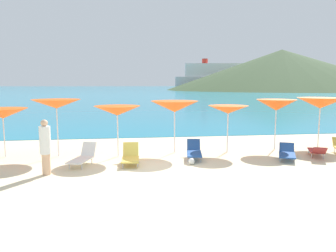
{
  "coord_description": "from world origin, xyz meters",
  "views": [
    {
      "loc": [
        -1.03,
        -11.21,
        2.99
      ],
      "look_at": [
        0.76,
        2.29,
        1.2
      ],
      "focal_mm": 34.22,
      "sensor_mm": 36.0,
      "label": 1
    }
  ],
  "objects_px": {
    "umbrella_8": "(320,103)",
    "beachgoer_0": "(45,146)",
    "lounge_chair_3": "(194,151)",
    "umbrella_3": "(56,104)",
    "cruise_ship": "(214,78)",
    "umbrella_5": "(175,107)",
    "lounge_chair_2": "(287,153)",
    "lounge_chair_0": "(83,157)",
    "lounge_chair_4": "(131,156)",
    "beach_ball": "(192,161)",
    "umbrella_4": "(117,111)",
    "umbrella_6": "(228,110)",
    "umbrella_2": "(3,113)",
    "umbrella_7": "(276,105)",
    "lounge_chair_6": "(317,151)"
  },
  "relations": [
    {
      "from": "umbrella_4",
      "to": "umbrella_6",
      "type": "height_order",
      "value": "umbrella_4"
    },
    {
      "from": "umbrella_4",
      "to": "umbrella_5",
      "type": "xyz_separation_m",
      "value": [
        2.44,
        0.49,
        0.11
      ]
    },
    {
      "from": "umbrella_2",
      "to": "cruise_ship",
      "type": "distance_m",
      "value": 191.54
    },
    {
      "from": "beachgoer_0",
      "to": "cruise_ship",
      "type": "relative_size",
      "value": 0.04
    },
    {
      "from": "umbrella_3",
      "to": "umbrella_7",
      "type": "height_order",
      "value": "umbrella_3"
    },
    {
      "from": "umbrella_2",
      "to": "beachgoer_0",
      "type": "height_order",
      "value": "umbrella_2"
    },
    {
      "from": "umbrella_3",
      "to": "lounge_chair_4",
      "type": "relative_size",
      "value": 1.74
    },
    {
      "from": "lounge_chair_2",
      "to": "lounge_chair_0",
      "type": "bearing_deg",
      "value": -154.63
    },
    {
      "from": "umbrella_2",
      "to": "lounge_chair_3",
      "type": "height_order",
      "value": "umbrella_2"
    },
    {
      "from": "beachgoer_0",
      "to": "lounge_chair_0",
      "type": "bearing_deg",
      "value": 29.33
    },
    {
      "from": "lounge_chair_4",
      "to": "beach_ball",
      "type": "bearing_deg",
      "value": -6.14
    },
    {
      "from": "lounge_chair_4",
      "to": "beachgoer_0",
      "type": "relative_size",
      "value": 0.74
    },
    {
      "from": "umbrella_2",
      "to": "umbrella_8",
      "type": "xyz_separation_m",
      "value": [
        14.19,
        0.52,
        0.28
      ]
    },
    {
      "from": "umbrella_4",
      "to": "umbrella_3",
      "type": "bearing_deg",
      "value": 171.88
    },
    {
      "from": "umbrella_5",
      "to": "umbrella_8",
      "type": "xyz_separation_m",
      "value": [
        7.14,
        0.54,
        0.06
      ]
    },
    {
      "from": "umbrella_2",
      "to": "beach_ball",
      "type": "distance_m",
      "value": 7.87
    },
    {
      "from": "umbrella_7",
      "to": "beachgoer_0",
      "type": "bearing_deg",
      "value": -162.58
    },
    {
      "from": "lounge_chair_2",
      "to": "lounge_chair_3",
      "type": "height_order",
      "value": "lounge_chair_3"
    },
    {
      "from": "lounge_chair_6",
      "to": "beach_ball",
      "type": "distance_m",
      "value": 5.36
    },
    {
      "from": "umbrella_5",
      "to": "lounge_chair_4",
      "type": "relative_size",
      "value": 1.67
    },
    {
      "from": "cruise_ship",
      "to": "beach_ball",
      "type": "bearing_deg",
      "value": -97.22
    },
    {
      "from": "lounge_chair_3",
      "to": "beachgoer_0",
      "type": "height_order",
      "value": "beachgoer_0"
    },
    {
      "from": "lounge_chair_2",
      "to": "umbrella_2",
      "type": "bearing_deg",
      "value": -163.4
    },
    {
      "from": "lounge_chair_4",
      "to": "cruise_ship",
      "type": "relative_size",
      "value": 0.03
    },
    {
      "from": "umbrella_2",
      "to": "lounge_chair_2",
      "type": "bearing_deg",
      "value": -9.46
    },
    {
      "from": "cruise_ship",
      "to": "umbrella_5",
      "type": "bearing_deg",
      "value": -97.5
    },
    {
      "from": "beach_ball",
      "to": "lounge_chair_2",
      "type": "bearing_deg",
      "value": 4.7
    },
    {
      "from": "lounge_chair_4",
      "to": "lounge_chair_6",
      "type": "height_order",
      "value": "lounge_chair_4"
    },
    {
      "from": "beachgoer_0",
      "to": "beach_ball",
      "type": "height_order",
      "value": "beachgoer_0"
    },
    {
      "from": "umbrella_5",
      "to": "beachgoer_0",
      "type": "bearing_deg",
      "value": -148.66
    },
    {
      "from": "umbrella_3",
      "to": "beachgoer_0",
      "type": "distance_m",
      "value": 3.0
    },
    {
      "from": "umbrella_3",
      "to": "beach_ball",
      "type": "relative_size",
      "value": 9.85
    },
    {
      "from": "umbrella_8",
      "to": "lounge_chair_3",
      "type": "relative_size",
      "value": 1.4
    },
    {
      "from": "lounge_chair_0",
      "to": "lounge_chair_2",
      "type": "bearing_deg",
      "value": 17.74
    },
    {
      "from": "umbrella_7",
      "to": "umbrella_8",
      "type": "relative_size",
      "value": 0.98
    },
    {
      "from": "lounge_chair_0",
      "to": "lounge_chair_3",
      "type": "xyz_separation_m",
      "value": [
        4.3,
        0.51,
        -0.02
      ]
    },
    {
      "from": "umbrella_5",
      "to": "beach_ball",
      "type": "relative_size",
      "value": 9.42
    },
    {
      "from": "umbrella_3",
      "to": "umbrella_8",
      "type": "relative_size",
      "value": 1.01
    },
    {
      "from": "umbrella_4",
      "to": "umbrella_8",
      "type": "xyz_separation_m",
      "value": [
        9.58,
        1.03,
        0.18
      ]
    },
    {
      "from": "umbrella_8",
      "to": "beachgoer_0",
      "type": "xyz_separation_m",
      "value": [
        -11.88,
        -3.43,
        -1.11
      ]
    },
    {
      "from": "umbrella_8",
      "to": "lounge_chair_6",
      "type": "xyz_separation_m",
      "value": [
        -1.49,
        -2.26,
        -1.81
      ]
    },
    {
      "from": "umbrella_3",
      "to": "umbrella_7",
      "type": "xyz_separation_m",
      "value": [
        9.58,
        0.21,
        -0.14
      ]
    },
    {
      "from": "lounge_chair_2",
      "to": "beach_ball",
      "type": "relative_size",
      "value": 6.84
    },
    {
      "from": "umbrella_4",
      "to": "lounge_chair_2",
      "type": "distance_m",
      "value": 7.05
    },
    {
      "from": "lounge_chair_0",
      "to": "umbrella_3",
      "type": "bearing_deg",
      "value": 144.89
    },
    {
      "from": "umbrella_8",
      "to": "beach_ball",
      "type": "xyz_separation_m",
      "value": [
        -6.83,
        -2.73,
        -1.96
      ]
    },
    {
      "from": "lounge_chair_6",
      "to": "beach_ball",
      "type": "xyz_separation_m",
      "value": [
        -5.34,
        -0.47,
        -0.16
      ]
    },
    {
      "from": "lounge_chair_2",
      "to": "beach_ball",
      "type": "xyz_separation_m",
      "value": [
        -3.96,
        -0.33,
        -0.14
      ]
    },
    {
      "from": "umbrella_3",
      "to": "umbrella_4",
      "type": "relative_size",
      "value": 1.12
    },
    {
      "from": "umbrella_7",
      "to": "lounge_chair_2",
      "type": "height_order",
      "value": "umbrella_7"
    }
  ]
}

